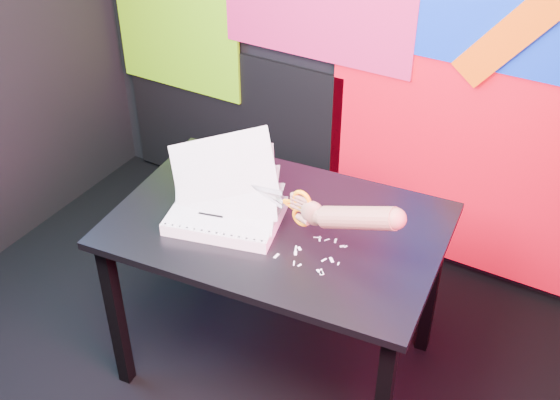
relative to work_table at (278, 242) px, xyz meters
The scene contains 7 objects.
room 0.86m from the work_table, 100.93° to the right, with size 3.01×3.01×2.71m.
backdrop 1.00m from the work_table, 92.22° to the left, with size 2.88×0.05×2.08m.
work_table is the anchor object (origin of this frame).
printout_stack 0.23m from the work_table, 153.60° to the right, with size 0.49×0.38×0.37m.
scissors 0.26m from the work_table, 25.79° to the right, with size 0.26×0.04×0.15m.
hand_forearm 0.43m from the work_table, 13.48° to the right, with size 0.42×0.11×0.20m.
paper_clippings 0.25m from the work_table, 26.09° to the right, with size 0.21×0.20×0.00m.
Camera 1 is at (1.12, -1.26, 2.31)m, focal length 45.00 mm.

